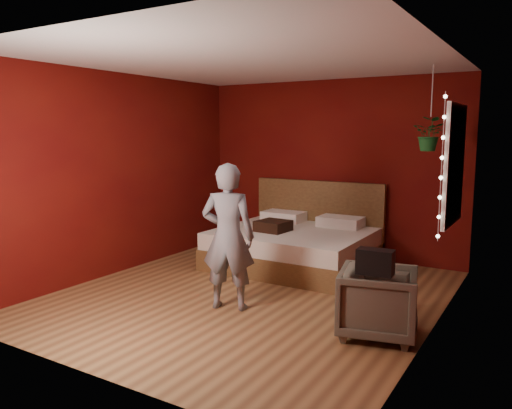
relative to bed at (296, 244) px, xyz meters
name	(u,v)px	position (x,y,z in m)	size (l,w,h in m)	color
floor	(251,294)	(0.14, -1.43, -0.29)	(4.50, 4.50, 0.00)	olive
room_walls	(250,147)	(0.14, -1.43, 1.39)	(4.04, 4.54, 2.62)	#5A1109
window	(454,165)	(2.10, -0.53, 1.21)	(0.05, 0.97, 1.27)	white
fairy_lights	(442,168)	(2.08, -1.06, 1.21)	(0.04, 0.04, 1.45)	silver
bed	(296,244)	(0.00, 0.00, 0.00)	(2.03, 1.73, 1.12)	brown
person	(228,237)	(0.16, -1.92, 0.48)	(0.56, 0.37, 1.53)	slate
armchair	(378,302)	(1.74, -1.82, 0.02)	(0.67, 0.69, 0.63)	#645F4F
handbag	(375,262)	(1.75, -2.01, 0.45)	(0.31, 0.15, 0.22)	black
throw_pillow	(273,226)	(-0.21, -0.29, 0.29)	(0.40, 0.40, 0.14)	black
hanging_plant	(430,134)	(1.75, -0.08, 1.53)	(0.41, 0.38, 0.98)	silver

